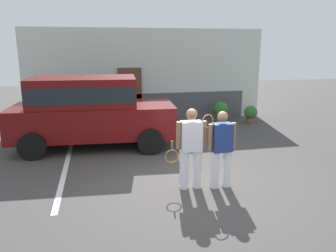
% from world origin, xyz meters
% --- Properties ---
extents(ground_plane, '(40.00, 40.00, 0.00)m').
position_xyz_m(ground_plane, '(0.00, 0.00, 0.00)').
color(ground_plane, '#423F3D').
extents(parking_stripe_0, '(0.12, 4.40, 0.01)m').
position_xyz_m(parking_stripe_0, '(-2.80, 1.50, 0.00)').
color(parking_stripe_0, silver).
rests_on(parking_stripe_0, ground_plane).
extents(house_frontage, '(9.28, 0.40, 3.56)m').
position_xyz_m(house_frontage, '(-0.01, 6.59, 1.68)').
color(house_frontage, silver).
rests_on(house_frontage, ground_plane).
extents(parked_suv, '(4.71, 2.40, 2.05)m').
position_xyz_m(parked_suv, '(-2.18, 3.38, 1.15)').
color(parked_suv, '#590C0C').
rests_on(parked_suv, ground_plane).
extents(tennis_player_man, '(0.89, 0.29, 1.70)m').
position_xyz_m(tennis_player_man, '(-0.13, -0.06, 0.88)').
color(tennis_player_man, white).
rests_on(tennis_player_man, ground_plane).
extents(tennis_player_woman, '(0.75, 0.27, 1.63)m').
position_xyz_m(tennis_player_woman, '(0.50, -0.14, 0.86)').
color(tennis_player_woman, white).
rests_on(tennis_player_woman, ground_plane).
extents(potted_plant_by_porch, '(0.61, 0.61, 0.80)m').
position_xyz_m(potted_plant_by_porch, '(2.72, 5.69, 0.44)').
color(potted_plant_by_porch, brown).
rests_on(potted_plant_by_porch, ground_plane).
extents(potted_plant_secondary, '(0.51, 0.51, 0.67)m').
position_xyz_m(potted_plant_secondary, '(3.79, 5.27, 0.37)').
color(potted_plant_secondary, brown).
rests_on(potted_plant_secondary, ground_plane).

